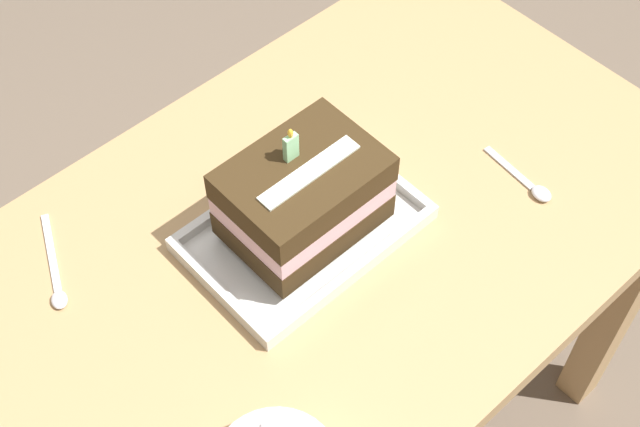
{
  "coord_description": "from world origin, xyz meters",
  "views": [
    {
      "loc": [
        -0.5,
        -0.51,
        1.71
      ],
      "look_at": [
        -0.02,
        0.01,
        0.76
      ],
      "focal_mm": 50.3,
      "sensor_mm": 36.0,
      "label": 1
    }
  ],
  "objects_px": {
    "birthday_cake": "(303,196)",
    "serving_spoon_near_tray": "(533,187)",
    "foil_tray": "(304,230)",
    "serving_spoon_by_bowls": "(56,281)"
  },
  "relations": [
    {
      "from": "birthday_cake",
      "to": "serving_spoon_near_tray",
      "type": "relative_size",
      "value": 1.57
    },
    {
      "from": "birthday_cake",
      "to": "serving_spoon_near_tray",
      "type": "distance_m",
      "value": 0.34
    },
    {
      "from": "foil_tray",
      "to": "serving_spoon_near_tray",
      "type": "height_order",
      "value": "foil_tray"
    },
    {
      "from": "birthday_cake",
      "to": "serving_spoon_by_bowls",
      "type": "bearing_deg",
      "value": 151.13
    },
    {
      "from": "foil_tray",
      "to": "birthday_cake",
      "type": "relative_size",
      "value": 1.55
    },
    {
      "from": "foil_tray",
      "to": "birthday_cake",
      "type": "distance_m",
      "value": 0.07
    },
    {
      "from": "birthday_cake",
      "to": "serving_spoon_near_tray",
      "type": "height_order",
      "value": "birthday_cake"
    },
    {
      "from": "serving_spoon_near_tray",
      "to": "serving_spoon_by_bowls",
      "type": "distance_m",
      "value": 0.65
    },
    {
      "from": "foil_tray",
      "to": "serving_spoon_near_tray",
      "type": "relative_size",
      "value": 2.42
    },
    {
      "from": "foil_tray",
      "to": "serving_spoon_by_bowls",
      "type": "distance_m",
      "value": 0.33
    }
  ]
}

